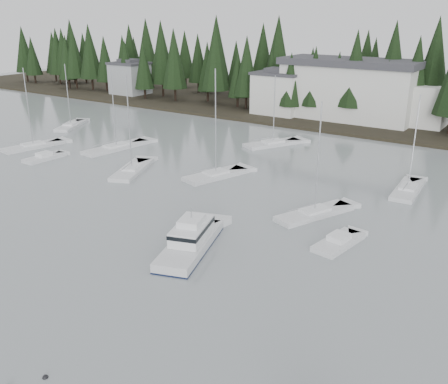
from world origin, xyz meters
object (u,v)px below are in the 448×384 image
(sailboat_11, at_px, (71,127))
(sailboat_4, at_px, (33,147))
(sailboat_1, at_px, (216,176))
(sailboat_5, at_px, (408,191))
(sailboat_2, at_px, (132,171))
(sailboat_10, at_px, (273,145))
(harbor_inn, at_px, (360,91))
(sailboat_6, at_px, (117,149))
(house_far_west, at_px, (130,77))
(runabout_0, at_px, (45,158))
(runabout_1, at_px, (338,244))
(cabin_cruiser_center, at_px, (191,242))
(house_west, at_px, (279,92))
(sailboat_8, at_px, (314,215))

(sailboat_11, bearing_deg, sailboat_4, -179.12)
(sailboat_1, relative_size, sailboat_5, 1.18)
(sailboat_2, distance_m, sailboat_10, 23.66)
(harbor_inn, bearing_deg, sailboat_6, -120.15)
(house_far_west, xyz_separation_m, runabout_0, (29.98, -47.73, -4.27))
(sailboat_10, distance_m, sailboat_11, 37.19)
(sailboat_2, height_order, sailboat_11, sailboat_2)
(runabout_1, bearing_deg, sailboat_2, 88.43)
(sailboat_2, bearing_deg, sailboat_1, -90.40)
(cabin_cruiser_center, bearing_deg, sailboat_10, -0.23)
(sailboat_1, xyz_separation_m, sailboat_2, (-10.15, -4.31, -0.01))
(sailboat_5, height_order, runabout_1, sailboat_5)
(runabout_0, distance_m, runabout_1, 44.35)
(sailboat_1, bearing_deg, sailboat_11, 93.73)
(house_west, bearing_deg, sailboat_8, -57.45)
(cabin_cruiser_center, relative_size, sailboat_11, 0.90)
(sailboat_4, height_order, runabout_0, sailboat_4)
(sailboat_6, distance_m, sailboat_11, 18.88)
(cabin_cruiser_center, xyz_separation_m, sailboat_4, (-40.77, 13.64, -0.58))
(sailboat_4, xyz_separation_m, runabout_1, (51.07, -5.75, 0.07))
(house_far_west, bearing_deg, sailboat_8, -33.05)
(sailboat_1, bearing_deg, sailboat_6, 99.47)
(house_west, xyz_separation_m, runabout_1, (32.25, -48.38, -4.52))
(sailboat_10, height_order, sailboat_11, sailboat_11)
(sailboat_2, bearing_deg, runabout_0, 77.63)
(runabout_0, bearing_deg, harbor_inn, -28.45)
(sailboat_2, distance_m, sailboat_8, 25.59)
(sailboat_2, bearing_deg, sailboat_10, -44.06)
(house_west, height_order, runabout_1, house_west)
(sailboat_2, relative_size, sailboat_11, 1.11)
(runabout_0, bearing_deg, sailboat_4, 65.93)
(cabin_cruiser_center, distance_m, runabout_0, 35.57)
(sailboat_2, bearing_deg, runabout_1, -123.52)
(sailboat_4, bearing_deg, sailboat_6, -49.56)
(cabin_cruiser_center, xyz_separation_m, runabout_1, (10.30, 7.90, -0.51))
(cabin_cruiser_center, height_order, sailboat_2, sailboat_2)
(sailboat_2, distance_m, sailboat_5, 33.70)
(harbor_inn, height_order, sailboat_8, sailboat_8)
(house_far_west, bearing_deg, sailboat_6, -48.12)
(house_west, distance_m, sailboat_11, 39.64)
(sailboat_11, height_order, runabout_0, sailboat_11)
(sailboat_4, distance_m, sailboat_5, 53.61)
(sailboat_5, bearing_deg, sailboat_4, 98.79)
(sailboat_1, relative_size, sailboat_2, 1.08)
(harbor_inn, relative_size, runabout_1, 4.91)
(house_west, relative_size, cabin_cruiser_center, 0.92)
(house_far_west, height_order, sailboat_10, sailboat_10)
(sailboat_4, bearing_deg, sailboat_10, -43.74)
(sailboat_8, bearing_deg, sailboat_1, 95.87)
(house_west, xyz_separation_m, sailboat_1, (12.22, -38.68, -4.58))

